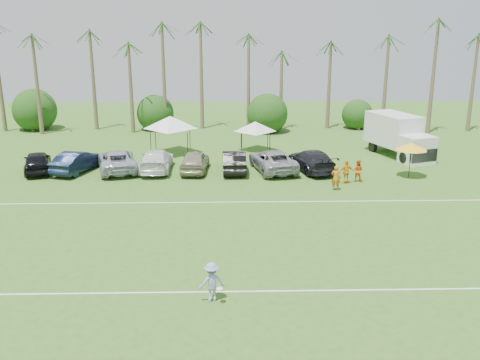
{
  "coord_description": "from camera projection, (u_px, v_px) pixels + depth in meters",
  "views": [
    {
      "loc": [
        1.69,
        -18.73,
        11.12
      ],
      "look_at": [
        2.51,
        13.63,
        1.6
      ],
      "focal_mm": 40.0,
      "sensor_mm": 36.0,
      "label": 1
    }
  ],
  "objects": [
    {
      "name": "bush_tree_0",
      "position": [
        35.0,
        113.0,
        57.49
      ],
      "size": [
        4.0,
        4.0,
        4.0
      ],
      "color": "brown",
      "rests_on": "ground"
    },
    {
      "name": "sideline_player_b",
      "position": [
        358.0,
        171.0,
        38.86
      ],
      "size": [
        0.98,
        0.89,
        1.63
      ],
      "primitive_type": "imported",
      "rotation": [
        0.0,
        0.0,
        2.72
      ],
      "color": "orange",
      "rests_on": "ground"
    },
    {
      "name": "frisbee_player",
      "position": [
        212.0,
        282.0,
        22.05
      ],
      "size": [
        1.23,
        0.9,
        1.71
      ],
      "rotation": [
        0.0,
        0.0,
        3.4
      ],
      "color": "#9792CF",
      "rests_on": "ground"
    },
    {
      "name": "palm_tree_2",
      "position": [
        92.0,
        43.0,
        54.61
      ],
      "size": [
        2.4,
        2.4,
        10.9
      ],
      "color": "brown",
      "rests_on": "ground"
    },
    {
      "name": "parked_car_0",
      "position": [
        38.0,
        162.0,
        41.31
      ],
      "size": [
        3.29,
        5.22,
        1.66
      ],
      "primitive_type": "imported",
      "rotation": [
        0.0,
        0.0,
        3.44
      ],
      "color": "black",
      "rests_on": "ground"
    },
    {
      "name": "palm_tree_9",
      "position": [
        383.0,
        51.0,
        55.58
      ],
      "size": [
        2.4,
        2.4,
        9.9
      ],
      "color": "brown",
      "rests_on": "ground"
    },
    {
      "name": "parked_car_1",
      "position": [
        77.0,
        161.0,
        41.36
      ],
      "size": [
        3.2,
        5.32,
        1.66
      ],
      "primitive_type": "imported",
      "rotation": [
        0.0,
        0.0,
        2.83
      ],
      "color": "black",
      "rests_on": "ground"
    },
    {
      "name": "palm_tree_10",
      "position": [
        431.0,
        42.0,
        55.46
      ],
      "size": [
        2.4,
        2.4,
        10.9
      ],
      "color": "brown",
      "rests_on": "ground"
    },
    {
      "name": "bush_tree_1",
      "position": [
        156.0,
        113.0,
        57.81
      ],
      "size": [
        4.0,
        4.0,
        4.0
      ],
      "color": "brown",
      "rests_on": "ground"
    },
    {
      "name": "parked_car_2",
      "position": [
        117.0,
        160.0,
        41.66
      ],
      "size": [
        4.21,
        6.47,
        1.66
      ],
      "primitive_type": "imported",
      "rotation": [
        0.0,
        0.0,
        3.41
      ],
      "color": "#A5A8B5",
      "rests_on": "ground"
    },
    {
      "name": "parked_car_4",
      "position": [
        195.0,
        161.0,
        41.49
      ],
      "size": [
        2.29,
        4.99,
        1.66
      ],
      "primitive_type": "imported",
      "rotation": [
        0.0,
        0.0,
        3.07
      ],
      "color": "gray",
      "rests_on": "ground"
    },
    {
      "name": "parked_car_7",
      "position": [
        312.0,
        160.0,
        41.74
      ],
      "size": [
        3.62,
        6.1,
        1.66
      ],
      "primitive_type": "imported",
      "rotation": [
        0.0,
        0.0,
        3.38
      ],
      "color": "black",
      "rests_on": "ground"
    },
    {
      "name": "ground",
      "position": [
        185.0,
        317.0,
        21.06
      ],
      "size": [
        120.0,
        120.0,
        0.0
      ],
      "primitive_type": "plane",
      "color": "#35601C",
      "rests_on": "ground"
    },
    {
      "name": "canopy_tent_left",
      "position": [
        170.0,
        116.0,
        46.6
      ],
      "size": [
        4.8,
        4.8,
        3.89
      ],
      "color": "black",
      "rests_on": "ground"
    },
    {
      "name": "palm_tree_5",
      "position": [
        210.0,
        51.0,
        55.14
      ],
      "size": [
        2.4,
        2.4,
        9.9
      ],
      "color": "brown",
      "rests_on": "ground"
    },
    {
      "name": "palm_tree_4",
      "position": [
        171.0,
        60.0,
        55.29
      ],
      "size": [
        2.4,
        2.4,
        8.9
      ],
      "color": "brown",
      "rests_on": "ground"
    },
    {
      "name": "palm_tree_6",
      "position": [
        248.0,
        42.0,
        55.0
      ],
      "size": [
        2.4,
        2.4,
        10.9
      ],
      "color": "brown",
      "rests_on": "ground"
    },
    {
      "name": "parked_car_3",
      "position": [
        156.0,
        160.0,
        41.77
      ],
      "size": [
        2.38,
        5.74,
        1.66
      ],
      "primitive_type": "imported",
      "rotation": [
        0.0,
        0.0,
        3.15
      ],
      "color": "white",
      "rests_on": "ground"
    },
    {
      "name": "parked_car_6",
      "position": [
        273.0,
        160.0,
        41.69
      ],
      "size": [
        3.9,
        6.4,
        1.66
      ],
      "primitive_type": "imported",
      "rotation": [
        0.0,
        0.0,
        3.35
      ],
      "color": "#97999D",
      "rests_on": "ground"
    },
    {
      "name": "palm_tree_8",
      "position": [
        334.0,
        59.0,
        55.71
      ],
      "size": [
        2.4,
        2.4,
        8.9
      ],
      "color": "brown",
      "rests_on": "ground"
    },
    {
      "name": "palm_tree_11",
      "position": [
        470.0,
        34.0,
        55.32
      ],
      "size": [
        2.4,
        2.4,
        11.9
      ],
      "color": "brown",
      "rests_on": "ground"
    },
    {
      "name": "market_umbrella",
      "position": [
        411.0,
        146.0,
        39.48
      ],
      "size": [
        2.37,
        2.37,
        2.64
      ],
      "color": "black",
      "rests_on": "ground"
    },
    {
      "name": "bush_tree_2",
      "position": [
        266.0,
        112.0,
        58.1
      ],
      "size": [
        4.0,
        4.0,
        4.0
      ],
      "color": "brown",
      "rests_on": "ground"
    },
    {
      "name": "box_truck",
      "position": [
        399.0,
        134.0,
        46.04
      ],
      "size": [
        4.69,
        7.35,
        3.55
      ],
      "rotation": [
        0.0,
        0.0,
        0.33
      ],
      "color": "silver",
      "rests_on": "ground"
    },
    {
      "name": "field_lines",
      "position": [
        196.0,
        238.0,
        28.73
      ],
      "size": [
        80.0,
        12.1,
        0.01
      ],
      "color": "white",
      "rests_on": "ground"
    },
    {
      "name": "bush_tree_3",
      "position": [
        357.0,
        112.0,
        58.34
      ],
      "size": [
        4.0,
        4.0,
        4.0
      ],
      "color": "brown",
      "rests_on": "ground"
    },
    {
      "name": "palm_tree_1",
      "position": [
        44.0,
        51.0,
        54.73
      ],
      "size": [
        2.4,
        2.4,
        9.9
      ],
      "color": "brown",
      "rests_on": "ground"
    },
    {
      "name": "sideline_player_c",
      "position": [
        346.0,
        172.0,
        38.32
      ],
      "size": [
        1.09,
        0.66,
        1.73
      ],
      "primitive_type": "imported",
      "rotation": [
        0.0,
        0.0,
        3.39
      ],
      "color": "orange",
      "rests_on": "ground"
    },
    {
      "name": "palm_tree_3",
      "position": [
        131.0,
        34.0,
        54.47
      ],
      "size": [
        2.4,
        2.4,
        11.9
      ],
      "color": "brown",
      "rests_on": "ground"
    },
    {
      "name": "sideline_player_a",
      "position": [
        336.0,
        178.0,
        36.79
      ],
      "size": [
        0.74,
        0.59,
        1.76
      ],
      "primitive_type": "imported",
      "rotation": [
        0.0,
        0.0,
        2.84
      ],
      "color": "#CB6D16",
      "rests_on": "ground"
    },
    {
      "name": "canopy_tent_right",
      "position": [
        255.0,
        122.0,
        47.72
      ],
      "size": [
        3.85,
        3.85,
        3.12
      ],
      "color": "black",
      "rests_on": "ground"
    },
    {
      "name": "parked_car_5",
      "position": [
        234.0,
        161.0,
        41.53
      ],
      "size": [
        1.86,
        5.06,
        1.66
      ],
      "primitive_type": "imported",
      "rotation": [
        0.0,
        0.0,
        3.16
      ],
      "color": "black",
      "rests_on": "ground"
    },
    {
      "name": "palm_tree_7",
      "position": [
        287.0,
        34.0,
        54.86
      ],
      "size": [
        2.4,
        2.4,
        11.9
      ],
      "color": "brown",
      "rests_on": "ground"
    }
  ]
}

